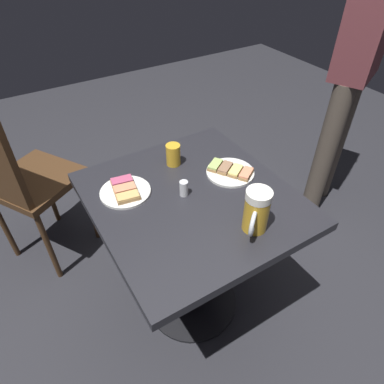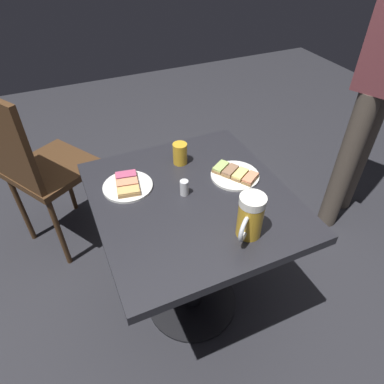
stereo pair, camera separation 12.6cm
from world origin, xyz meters
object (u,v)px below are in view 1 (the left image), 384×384
object	(u,v)px
beer_glass_small	(173,155)
salt_shaker	(184,188)
cafe_chair	(20,177)
patron_standing	(358,59)
plate_near	(125,191)
beer_mug	(256,211)
plate_far	(230,171)

from	to	relation	value
beer_glass_small	salt_shaker	bearing A→B (deg)	-108.25
salt_shaker	cafe_chair	xyz separation A→B (m)	(-0.51, 0.67, -0.18)
salt_shaker	cafe_chair	bearing A→B (deg)	127.42
beer_glass_small	salt_shaker	size ratio (longest dim) A/B	1.48
beer_glass_small	patron_standing	world-z (taller)	patron_standing
plate_near	beer_glass_small	distance (m)	0.26
beer_glass_small	cafe_chair	world-z (taller)	cafe_chair
beer_glass_small	salt_shaker	distance (m)	0.20
beer_mug	cafe_chair	world-z (taller)	cafe_chair
beer_mug	patron_standing	world-z (taller)	patron_standing
beer_glass_small	patron_standing	xyz separation A→B (m)	(1.07, 0.01, 0.19)
plate_near	beer_mug	xyz separation A→B (m)	(0.29, -0.40, 0.07)
cafe_chair	beer_mug	bearing A→B (deg)	2.10
cafe_chair	patron_standing	bearing A→B (deg)	42.70
plate_near	patron_standing	world-z (taller)	patron_standing
patron_standing	beer_glass_small	bearing A→B (deg)	-23.64
cafe_chair	patron_standing	world-z (taller)	patron_standing
patron_standing	cafe_chair	bearing A→B (deg)	-39.83
plate_near	patron_standing	distance (m)	1.33
beer_glass_small	patron_standing	bearing A→B (deg)	0.29
beer_glass_small	cafe_chair	distance (m)	0.77
beer_glass_small	plate_near	bearing A→B (deg)	-164.20
beer_mug	patron_standing	size ratio (longest dim) A/B	0.10
plate_far	cafe_chair	world-z (taller)	cafe_chair
salt_shaker	cafe_chair	world-z (taller)	cafe_chair
plate_far	salt_shaker	xyz separation A→B (m)	(-0.23, -0.02, 0.02)
beer_glass_small	cafe_chair	bearing A→B (deg)	140.50
plate_near	salt_shaker	xyz separation A→B (m)	(0.18, -0.12, 0.02)
beer_mug	cafe_chair	size ratio (longest dim) A/B	0.17
beer_mug	cafe_chair	distance (m)	1.15
plate_near	beer_glass_small	world-z (taller)	beer_glass_small
beer_glass_small	salt_shaker	world-z (taller)	beer_glass_small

